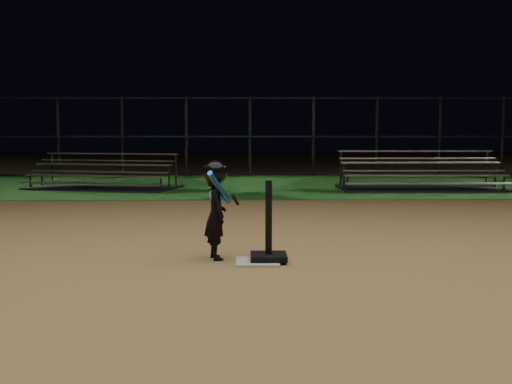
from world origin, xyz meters
name	(u,v)px	position (x,y,z in m)	size (l,w,h in m)	color
ground	(258,263)	(0.00, 0.00, 0.00)	(80.00, 80.00, 0.00)	#A37F49
grass_strip	(251,184)	(0.00, 10.00, 0.01)	(60.00, 8.00, 0.01)	#1B511A
home_plate	(258,262)	(0.00, 0.00, 0.01)	(0.45, 0.45, 0.02)	beige
batting_tee	(269,245)	(0.12, 0.06, 0.18)	(0.38, 0.38, 0.84)	black
child_batter	(216,207)	(-0.44, 0.20, 0.57)	(0.42, 0.61, 1.06)	black
bleacher_left	(103,182)	(-3.60, 8.59, 0.18)	(3.84, 2.54, 0.86)	#B2B2B7
bleacher_right	(420,182)	(4.06, 8.30, 0.19)	(3.81, 1.86, 0.93)	silver
backstop_fence	(250,137)	(0.00, 13.00, 1.25)	(20.08, 0.08, 2.50)	#38383D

